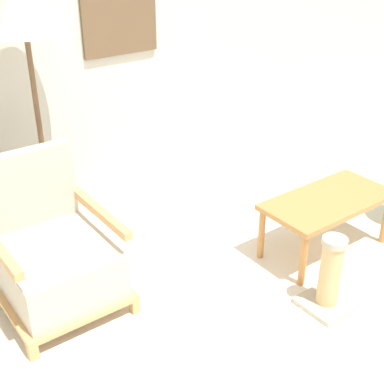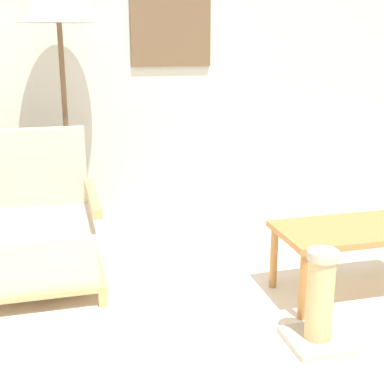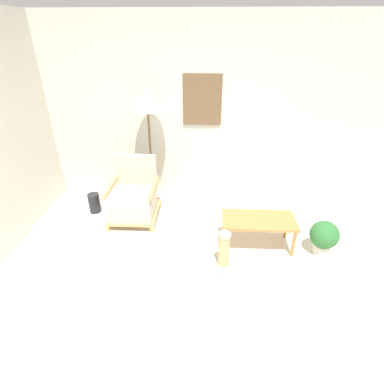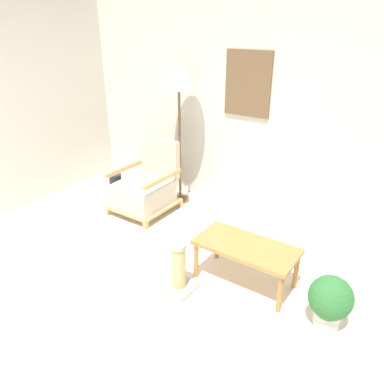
{
  "view_description": "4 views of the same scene",
  "coord_description": "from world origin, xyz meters",
  "px_view_note": "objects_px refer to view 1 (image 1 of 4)",
  "views": [
    {
      "loc": [
        -1.83,
        -1.02,
        2.07
      ],
      "look_at": [
        -0.12,
        1.3,
        0.55
      ],
      "focal_mm": 50.0,
      "sensor_mm": 36.0,
      "label": 1
    },
    {
      "loc": [
        -0.85,
        -1.49,
        1.39
      ],
      "look_at": [
        -0.12,
        1.3,
        0.55
      ],
      "focal_mm": 50.0,
      "sensor_mm": 36.0,
      "label": 2
    },
    {
      "loc": [
        0.06,
        -2.18,
        2.44
      ],
      "look_at": [
        -0.12,
        1.3,
        0.55
      ],
      "focal_mm": 28.0,
      "sensor_mm": 36.0,
      "label": 3
    },
    {
      "loc": [
        1.91,
        -1.65,
        2.2
      ],
      "look_at": [
        -0.12,
        1.3,
        0.55
      ],
      "focal_mm": 35.0,
      "sensor_mm": 36.0,
      "label": 4
    }
  ],
  "objects_px": {
    "floor_lamp": "(23,13)",
    "coffee_table": "(328,205)",
    "armchair": "(53,257)",
    "scratching_post": "(329,279)"
  },
  "relations": [
    {
      "from": "armchair",
      "to": "scratching_post",
      "type": "xyz_separation_m",
      "value": [
        1.25,
        -1.0,
        -0.11
      ]
    },
    {
      "from": "scratching_post",
      "to": "floor_lamp",
      "type": "bearing_deg",
      "value": 125.81
    },
    {
      "from": "floor_lamp",
      "to": "coffee_table",
      "type": "distance_m",
      "value": 2.2
    },
    {
      "from": "armchair",
      "to": "coffee_table",
      "type": "xyz_separation_m",
      "value": [
        1.69,
        -0.58,
        0.04
      ]
    },
    {
      "from": "coffee_table",
      "to": "scratching_post",
      "type": "relative_size",
      "value": 1.92
    },
    {
      "from": "armchair",
      "to": "scratching_post",
      "type": "height_order",
      "value": "armchair"
    },
    {
      "from": "floor_lamp",
      "to": "scratching_post",
      "type": "bearing_deg",
      "value": -54.19
    },
    {
      "from": "armchair",
      "to": "floor_lamp",
      "type": "bearing_deg",
      "value": 67.46
    },
    {
      "from": "floor_lamp",
      "to": "coffee_table",
      "type": "height_order",
      "value": "floor_lamp"
    },
    {
      "from": "armchair",
      "to": "floor_lamp",
      "type": "distance_m",
      "value": 1.37
    }
  ]
}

